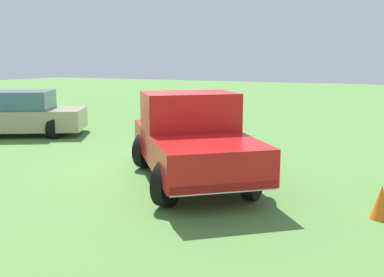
# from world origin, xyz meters

# --- Properties ---
(ground_plane) EXTENTS (80.00, 80.00, 0.00)m
(ground_plane) POSITION_xyz_m (0.00, 0.00, 0.00)
(ground_plane) COLOR #54843D
(pickup_truck) EXTENTS (4.60, 4.25, 1.83)m
(pickup_truck) POSITION_xyz_m (0.33, 0.85, 0.95)
(pickup_truck) COLOR black
(pickup_truck) RESTS_ON ground_plane
(sedan_near) EXTENTS (3.84, 4.82, 1.47)m
(sedan_near) POSITION_xyz_m (-2.12, -6.82, 0.68)
(sedan_near) COLOR black
(sedan_near) RESTS_ON ground_plane
(traffic_cone) EXTENTS (0.32, 0.32, 0.55)m
(traffic_cone) POSITION_xyz_m (1.09, 4.57, 0.28)
(traffic_cone) COLOR orange
(traffic_cone) RESTS_ON ground_plane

